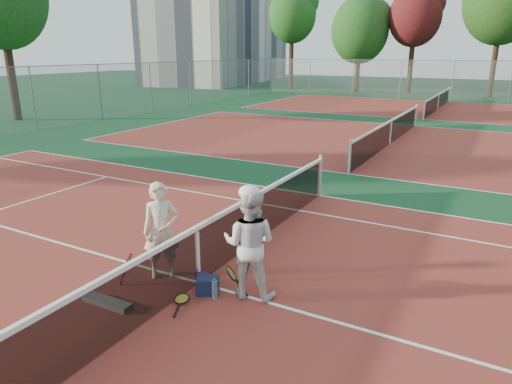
% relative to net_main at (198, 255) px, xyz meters
% --- Properties ---
extents(ground, '(130.00, 130.00, 0.00)m').
position_rel_net_main_xyz_m(ground, '(0.00, 0.00, -0.51)').
color(ground, '#103B1F').
rests_on(ground, ground).
extents(court_main, '(23.77, 10.97, 0.01)m').
position_rel_net_main_xyz_m(court_main, '(0.00, 0.00, -0.51)').
color(court_main, maroon).
rests_on(court_main, ground).
extents(court_far_a, '(23.77, 10.97, 0.01)m').
position_rel_net_main_xyz_m(court_far_a, '(0.00, 13.50, -0.51)').
color(court_far_a, maroon).
rests_on(court_far_a, ground).
extents(court_far_b, '(23.77, 10.97, 0.01)m').
position_rel_net_main_xyz_m(court_far_b, '(0.00, 27.00, -0.51)').
color(court_far_b, maroon).
rests_on(court_far_b, ground).
extents(net_main, '(0.10, 10.98, 1.02)m').
position_rel_net_main_xyz_m(net_main, '(0.00, 0.00, 0.00)').
color(net_main, black).
rests_on(net_main, ground).
extents(net_far_a, '(0.10, 10.98, 1.02)m').
position_rel_net_main_xyz_m(net_far_a, '(0.00, 13.50, 0.00)').
color(net_far_a, black).
rests_on(net_far_a, ground).
extents(net_far_b, '(0.10, 10.98, 1.02)m').
position_rel_net_main_xyz_m(net_far_b, '(0.00, 27.00, 0.00)').
color(net_far_b, black).
rests_on(net_far_b, ground).
extents(fence_back, '(32.00, 0.06, 3.00)m').
position_rel_net_main_xyz_m(fence_back, '(0.00, 34.00, 0.99)').
color(fence_back, slate).
rests_on(fence_back, ground).
extents(apartment_block, '(12.96, 23.18, 15.00)m').
position_rel_net_main_xyz_m(apartment_block, '(-28.00, 44.00, 6.99)').
color(apartment_block, beige).
rests_on(apartment_block, ground).
extents(player_a, '(0.71, 0.70, 1.66)m').
position_rel_net_main_xyz_m(player_a, '(-0.68, -0.06, 0.32)').
color(player_a, beige).
rests_on(player_a, ground).
extents(player_b, '(0.97, 0.83, 1.74)m').
position_rel_net_main_xyz_m(player_b, '(0.93, 0.08, 0.36)').
color(player_b, silver).
rests_on(player_b, ground).
extents(racket_red, '(0.34, 0.35, 0.57)m').
position_rel_net_main_xyz_m(racket_red, '(-0.95, -0.61, -0.23)').
color(racket_red, maroon).
rests_on(racket_red, ground).
extents(racket_black_held, '(0.44, 0.40, 0.52)m').
position_rel_net_main_xyz_m(racket_black_held, '(0.71, -0.11, -0.25)').
color(racket_black_held, black).
rests_on(racket_black_held, ground).
extents(racket_spare, '(0.49, 0.66, 0.07)m').
position_rel_net_main_xyz_m(racket_spare, '(0.11, -0.61, -0.47)').
color(racket_spare, black).
rests_on(racket_spare, ground).
extents(sports_bag_navy, '(0.42, 0.37, 0.28)m').
position_rel_net_main_xyz_m(sports_bag_navy, '(0.33, -0.22, -0.37)').
color(sports_bag_navy, black).
rests_on(sports_bag_navy, ground).
extents(sports_bag_purple, '(0.33, 0.31, 0.22)m').
position_rel_net_main_xyz_m(sports_bag_purple, '(0.15, -0.06, -0.40)').
color(sports_bag_purple, '#27102B').
rests_on(sports_bag_purple, ground).
extents(net_cover_canvas, '(0.86, 0.22, 0.09)m').
position_rel_net_main_xyz_m(net_cover_canvas, '(-0.82, -1.23, -0.46)').
color(net_cover_canvas, '#655F5B').
rests_on(net_cover_canvas, ground).
extents(water_bottle, '(0.09, 0.09, 0.30)m').
position_rel_net_main_xyz_m(water_bottle, '(0.51, -0.29, -0.36)').
color(water_bottle, '#ADBFDB').
rests_on(water_bottle, ground).
extents(tree_back_0, '(4.67, 4.67, 9.75)m').
position_rel_net_main_xyz_m(tree_back_0, '(-15.58, 37.66, 6.51)').
color(tree_back_0, '#382314').
rests_on(tree_back_0, ground).
extents(tree_back_1, '(5.18, 5.18, 8.49)m').
position_rel_net_main_xyz_m(tree_back_1, '(-8.79, 37.73, 4.98)').
color(tree_back_1, '#382314').
rests_on(tree_back_1, ground).
extents(tree_back_maroon, '(4.53, 4.53, 9.20)m').
position_rel_net_main_xyz_m(tree_back_maroon, '(-4.17, 38.59, 6.05)').
color(tree_back_maroon, '#382314').
rests_on(tree_back_maroon, ground).
extents(tree_back_3, '(6.03, 6.03, 11.03)m').
position_rel_net_main_xyz_m(tree_back_3, '(2.55, 37.97, 7.03)').
color(tree_back_3, '#382314').
rests_on(tree_back_3, ground).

